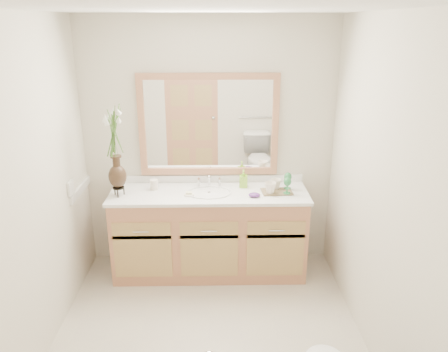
{
  "coord_description": "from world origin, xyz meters",
  "views": [
    {
      "loc": [
        0.06,
        -2.76,
        2.32
      ],
      "look_at": [
        0.13,
        0.65,
        1.12
      ],
      "focal_mm": 35.0,
      "sensor_mm": 36.0,
      "label": 1
    }
  ],
  "objects_px": {
    "flower_vase": "(114,139)",
    "tumbler": "(154,185)",
    "soap_bottle": "(243,179)",
    "tray": "(277,192)"
  },
  "relations": [
    {
      "from": "soap_bottle",
      "to": "tray",
      "type": "height_order",
      "value": "soap_bottle"
    },
    {
      "from": "flower_vase",
      "to": "tumbler",
      "type": "xyz_separation_m",
      "value": [
        0.3,
        0.15,
        -0.48
      ]
    },
    {
      "from": "flower_vase",
      "to": "tray",
      "type": "relative_size",
      "value": 2.82
    },
    {
      "from": "flower_vase",
      "to": "tumbler",
      "type": "bearing_deg",
      "value": 26.36
    },
    {
      "from": "tray",
      "to": "flower_vase",
      "type": "bearing_deg",
      "value": 177.77
    },
    {
      "from": "soap_bottle",
      "to": "tray",
      "type": "distance_m",
      "value": 0.34
    },
    {
      "from": "tumbler",
      "to": "soap_bottle",
      "type": "distance_m",
      "value": 0.85
    },
    {
      "from": "tumbler",
      "to": "soap_bottle",
      "type": "height_order",
      "value": "soap_bottle"
    },
    {
      "from": "tray",
      "to": "soap_bottle",
      "type": "bearing_deg",
      "value": 149.83
    },
    {
      "from": "flower_vase",
      "to": "tumbler",
      "type": "relative_size",
      "value": 8.12
    }
  ]
}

